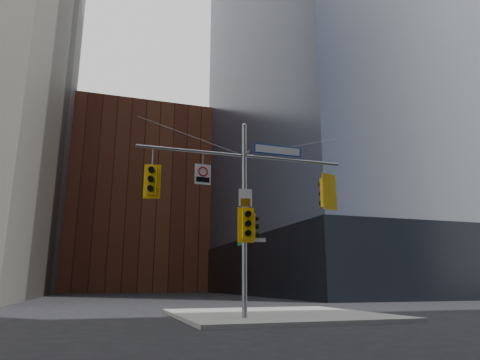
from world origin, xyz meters
TOP-DOWN VIEW (x-y plane):
  - ground at (0.00, 0.00)m, footprint 160.00×160.00m
  - sidewalk_corner at (2.00, 4.00)m, footprint 8.00×8.00m
  - podium_ne at (28.00, 32.00)m, footprint 36.40×36.40m
  - brick_midrise at (0.00, 58.00)m, footprint 26.00×20.00m
  - signal_assembly at (0.00, 1.99)m, footprint 8.00×0.80m
  - traffic_light_west_arm at (-3.40, 2.01)m, footprint 0.58×0.53m
  - traffic_light_east_arm at (3.40, 1.99)m, footprint 0.67×0.61m
  - traffic_light_pole_side at (0.32, 2.00)m, footprint 0.38×0.33m
  - traffic_light_pole_front at (0.00, 1.73)m, footprint 0.60×0.51m
  - street_sign_blade at (1.37, 2.00)m, footprint 1.98×0.09m
  - regulatory_sign_arm at (-1.59, 1.97)m, footprint 0.60×0.10m
  - regulatory_sign_pole at (0.00, 1.88)m, footprint 0.49×0.09m
  - street_blade_ew at (0.45, 2.00)m, footprint 0.72×0.10m
  - street_blade_ns at (0.00, 2.45)m, footprint 0.03×0.70m

SIDE VIEW (x-z plane):
  - ground at x=0.00m, z-range 0.00..0.00m
  - sidewalk_corner at x=2.00m, z-range 0.00..0.15m
  - street_blade_ns at x=0.00m, z-range 2.68..2.82m
  - street_blade_ew at x=0.45m, z-range 2.78..2.93m
  - podium_ne at x=28.00m, z-range 0.00..6.00m
  - traffic_light_pole_side at x=0.32m, z-range 2.87..3.80m
  - traffic_light_pole_front at x=0.00m, z-range 2.74..4.00m
  - regulatory_sign_pole at x=0.00m, z-range 4.03..4.67m
  - signal_assembly at x=0.00m, z-range 0.77..8.07m
  - traffic_light_west_arm at x=-3.40m, z-range 4.19..5.41m
  - traffic_light_east_arm at x=3.40m, z-range 4.09..5.51m
  - regulatory_sign_arm at x=-1.59m, z-range 4.80..5.55m
  - street_sign_blade at x=1.37m, z-range 6.16..6.54m
  - brick_midrise at x=0.00m, z-range 0.00..28.00m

